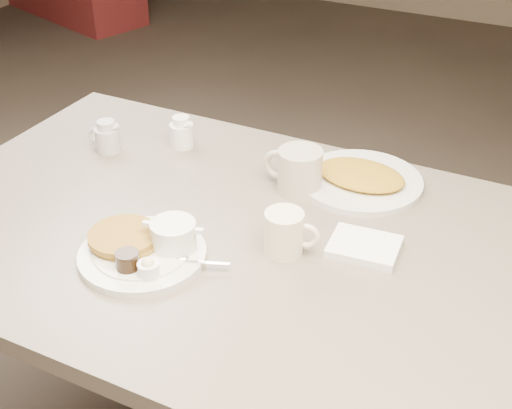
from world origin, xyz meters
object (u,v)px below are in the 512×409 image
at_px(creamer_right, 181,133).
at_px(coffee_mug_far, 298,170).
at_px(creamer_left, 107,137).
at_px(hash_plate, 361,179).
at_px(diner_table, 252,302).
at_px(coffee_mug_near, 285,232).
at_px(main_plate, 146,247).

bearing_deg(creamer_right, coffee_mug_far, -10.47).
xyz_separation_m(coffee_mug_far, creamer_left, (-0.50, -0.04, -0.01)).
distance_m(creamer_left, hash_plate, 0.63).
xyz_separation_m(diner_table, hash_plate, (0.13, 0.30, 0.18)).
bearing_deg(hash_plate, diner_table, -112.35).
bearing_deg(diner_table, coffee_mug_near, -8.33).
height_order(main_plate, hash_plate, main_plate).
relative_size(main_plate, creamer_right, 3.96).
bearing_deg(diner_table, creamer_right, 140.43).
relative_size(coffee_mug_near, creamer_right, 1.42).
bearing_deg(coffee_mug_near, creamer_left, 161.69).
xyz_separation_m(main_plate, hash_plate, (0.28, 0.45, -0.01)).
bearing_deg(creamer_left, creamer_right, 34.40).
bearing_deg(diner_table, main_plate, -137.00).
bearing_deg(creamer_left, diner_table, -19.85).
bearing_deg(hash_plate, creamer_right, -177.16).
distance_m(diner_table, creamer_left, 0.56).
height_order(main_plate, coffee_mug_far, coffee_mug_far).
xyz_separation_m(coffee_mug_near, creamer_left, (-0.57, 0.19, -0.01)).
height_order(diner_table, coffee_mug_near, coffee_mug_near).
distance_m(creamer_left, creamer_right, 0.18).
bearing_deg(coffee_mug_far, creamer_left, -175.45).
distance_m(diner_table, creamer_right, 0.49).
relative_size(diner_table, creamer_right, 18.21).
distance_m(coffee_mug_near, creamer_right, 0.51).
bearing_deg(coffee_mug_near, hash_plate, 81.88).
distance_m(diner_table, hash_plate, 0.38).
xyz_separation_m(diner_table, creamer_right, (-0.34, 0.28, 0.21)).
bearing_deg(hash_plate, coffee_mug_near, -98.12).
xyz_separation_m(coffee_mug_near, creamer_right, (-0.42, 0.29, -0.01)).
relative_size(diner_table, hash_plate, 4.84).
xyz_separation_m(main_plate, creamer_left, (-0.33, 0.32, 0.01)).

